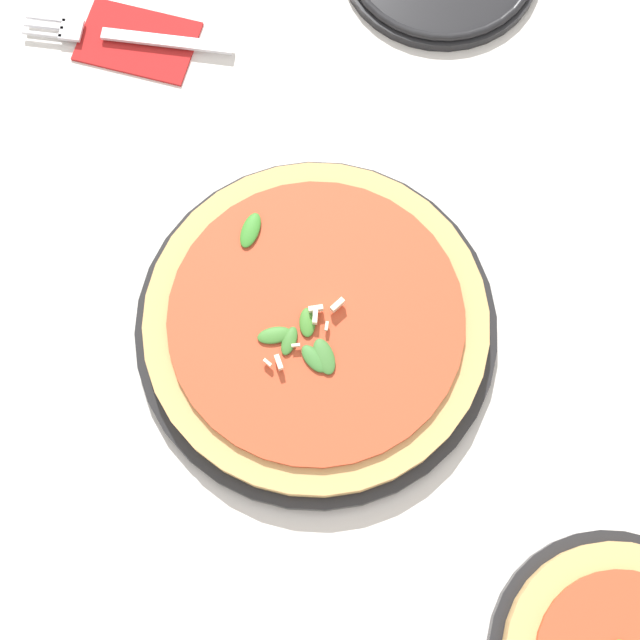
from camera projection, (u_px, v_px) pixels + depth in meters
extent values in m
plane|color=silver|center=(362.00, 324.00, 0.80)|extent=(6.00, 6.00, 0.00)
cylinder|color=black|center=(320.00, 328.00, 0.79)|extent=(0.32, 0.32, 0.01)
cylinder|color=tan|center=(320.00, 323.00, 0.78)|extent=(0.30, 0.30, 0.02)
cylinder|color=#C64728|center=(320.00, 319.00, 0.77)|extent=(0.26, 0.26, 0.01)
ellipsoid|color=#3E7B2A|center=(311.00, 323.00, 0.76)|extent=(0.02, 0.03, 0.01)
ellipsoid|color=#3E7B2F|center=(278.00, 336.00, 0.76)|extent=(0.03, 0.02, 0.01)
ellipsoid|color=#3B742D|center=(293.00, 341.00, 0.76)|extent=(0.02, 0.03, 0.01)
ellipsoid|color=#3C7431|center=(328.00, 357.00, 0.75)|extent=(0.03, 0.04, 0.01)
ellipsoid|color=#3B7732|center=(318.00, 359.00, 0.75)|extent=(0.03, 0.03, 0.01)
ellipsoid|color=#378229|center=(254.00, 231.00, 0.79)|extent=(0.02, 0.04, 0.01)
cube|color=beige|center=(319.00, 317.00, 0.76)|extent=(0.01, 0.01, 0.01)
cube|color=beige|center=(320.00, 309.00, 0.76)|extent=(0.01, 0.01, 0.01)
cube|color=beige|center=(283.00, 363.00, 0.75)|extent=(0.01, 0.01, 0.01)
cube|color=beige|center=(331.00, 327.00, 0.76)|extent=(0.00, 0.01, 0.00)
cube|color=beige|center=(272.00, 363.00, 0.75)|extent=(0.01, 0.01, 0.00)
cube|color=beige|center=(341.00, 306.00, 0.76)|extent=(0.01, 0.01, 0.01)
cube|color=beige|center=(300.00, 346.00, 0.75)|extent=(0.01, 0.00, 0.00)
cube|color=#B21E1E|center=(141.00, 41.00, 0.89)|extent=(0.12, 0.09, 0.01)
cube|color=silver|center=(170.00, 41.00, 0.88)|extent=(0.13, 0.01, 0.00)
cube|color=silver|center=(75.00, 30.00, 0.88)|extent=(0.02, 0.02, 0.00)
cube|color=silver|center=(49.00, 19.00, 0.89)|extent=(0.04, 0.00, 0.00)
cube|color=silver|center=(47.00, 27.00, 0.88)|extent=(0.04, 0.00, 0.00)
cube|color=silver|center=(45.00, 35.00, 0.88)|extent=(0.04, 0.00, 0.00)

